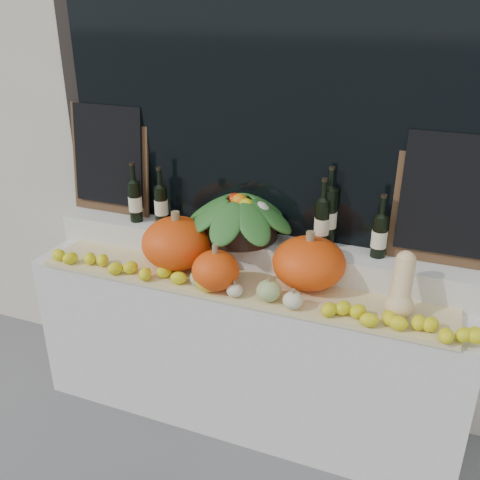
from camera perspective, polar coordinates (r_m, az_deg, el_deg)
name	(u,v)px	position (r m, az deg, el deg)	size (l,w,h in m)	color
display_sill	(245,347)	(3.01, 0.53, -11.31)	(2.30, 0.55, 0.88)	silver
rear_tier	(255,251)	(2.86, 1.65, -1.18)	(2.30, 0.25, 0.16)	silver
straw_bedding	(236,285)	(2.67, -0.40, -4.87)	(2.10, 0.32, 0.03)	tan
pumpkin_left	(177,243)	(2.78, -6.76, -0.32)	(0.36, 0.36, 0.27)	#EC4A0C
pumpkin_right	(309,263)	(2.61, 7.35, -2.43)	(0.36, 0.36, 0.25)	#EC4A0C
pumpkin_center	(215,270)	(2.57, -2.64, -3.27)	(0.23, 0.23, 0.19)	#EC4A0C
butternut_squash	(401,289)	(2.46, 16.82, -5.00)	(0.13, 0.20, 0.28)	#E6C087
decorative_gourds	(234,285)	(2.54, -0.63, -4.79)	(0.58, 0.15, 0.16)	#3A7122
lemon_heap	(228,288)	(2.56, -1.32, -5.13)	(2.20, 0.16, 0.06)	yellow
produce_bowl	(239,215)	(2.80, -0.06, 2.67)	(0.62, 0.62, 0.25)	black
wine_bottle_far_left	(135,201)	(3.06, -11.12, 4.10)	(0.08, 0.08, 0.34)	black
wine_bottle_near_left	(161,204)	(3.00, -8.41, 3.78)	(0.08, 0.08, 0.32)	black
wine_bottle_tall	(329,217)	(2.72, 9.43, 2.49)	(0.08, 0.08, 0.41)	black
wine_bottle_near_right	(322,223)	(2.70, 8.72, 1.80)	(0.08, 0.08, 0.36)	black
wine_bottle_far_right	(379,236)	(2.67, 14.65, 0.43)	(0.08, 0.08, 0.32)	black
chalkboard_left	(109,158)	(3.18, -13.79, 8.54)	(0.50, 0.10, 0.62)	#4C331E
chalkboard_right	(450,198)	(2.63, 21.50, 4.19)	(0.50, 0.10, 0.62)	#4C331E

